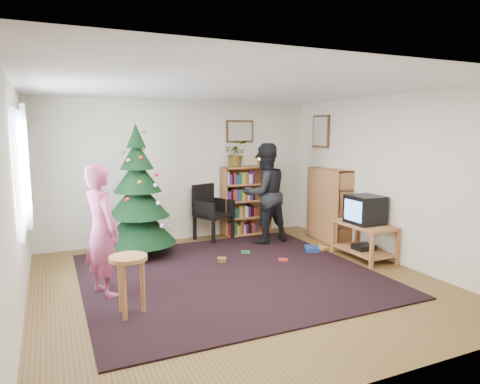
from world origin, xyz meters
name	(u,v)px	position (x,y,z in m)	size (l,w,h in m)	color
floor	(237,282)	(0.00, 0.00, 0.00)	(5.00, 5.00, 0.00)	brown
ceiling	(237,87)	(0.00, 0.00, 2.50)	(5.00, 5.00, 0.00)	white
wall_back	(181,171)	(0.00, 2.50, 1.25)	(5.00, 0.02, 2.50)	silver
wall_front	(373,228)	(0.00, -2.50, 1.25)	(5.00, 0.02, 2.50)	silver
wall_left	(16,201)	(-2.50, 0.00, 1.25)	(0.02, 5.00, 2.50)	silver
wall_right	(389,179)	(2.50, 0.00, 1.25)	(0.02, 5.00, 2.50)	silver
rug	(228,274)	(0.00, 0.30, 0.01)	(3.80, 3.60, 0.02)	black
window_pane	(20,172)	(-2.47, 0.60, 1.50)	(0.04, 1.20, 1.40)	silver
curtain	(27,167)	(-2.43, 1.30, 1.50)	(0.06, 0.35, 1.60)	white
picture_back	(240,131)	(1.15, 2.48, 1.95)	(0.55, 0.03, 0.42)	#4C3319
picture_right	(321,131)	(2.48, 1.75, 1.95)	(0.03, 0.50, 0.60)	#4C3319
christmas_tree	(138,202)	(-0.93, 1.68, 0.86)	(1.14, 1.14, 2.08)	#3F2816
bookshelf_back	(246,200)	(1.22, 2.34, 0.66)	(0.95, 0.30, 1.30)	#A5683B
bookshelf_right	(329,205)	(2.34, 1.25, 0.66)	(0.30, 0.95, 1.30)	#A5683B
tv_stand	(364,237)	(2.22, 0.17, 0.33)	(0.54, 0.97, 0.55)	#A5683B
crt_tv	(365,210)	(2.22, 0.17, 0.77)	(0.46, 0.50, 0.44)	black
armchair	(211,209)	(0.51, 2.31, 0.54)	(0.72, 0.74, 1.00)	black
stool	(129,270)	(-1.46, -0.47, 0.51)	(0.40, 0.40, 0.66)	#A5683B
person_standing	(102,231)	(-1.64, 0.26, 0.79)	(0.58, 0.38, 1.59)	#BC4B7E
person_by_chair	(265,194)	(1.25, 1.63, 0.88)	(0.85, 0.66, 1.75)	black
potted_plant	(236,154)	(1.02, 2.34, 1.54)	(0.44, 0.38, 0.49)	gray
table_lamp	(260,155)	(1.52, 2.34, 1.51)	(0.23, 0.23, 0.31)	#A57F33
floor_clutter	(278,253)	(1.06, 0.82, 0.04)	(1.93, 0.82, 0.08)	#A51E19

